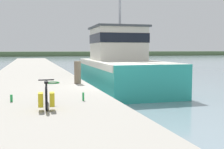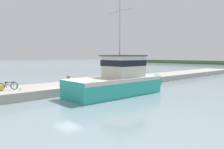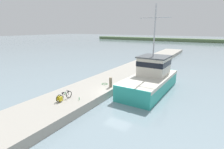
% 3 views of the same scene
% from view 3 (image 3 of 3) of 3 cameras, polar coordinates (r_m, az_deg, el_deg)
% --- Properties ---
extents(ground_plane, '(320.00, 320.00, 0.00)m').
position_cam_3_polar(ground_plane, '(17.18, 2.61, -7.97)').
color(ground_plane, gray).
extents(dock_pier, '(4.70, 80.00, 0.74)m').
position_cam_3_polar(dock_pier, '(18.76, -6.48, -4.84)').
color(dock_pier, '#A39E93').
rests_on(dock_pier, ground_plane).
extents(fishing_boat_main, '(3.89, 10.93, 9.06)m').
position_cam_3_polar(fishing_boat_main, '(19.77, 12.73, -0.95)').
color(fishing_boat_main, teal).
rests_on(fishing_boat_main, ground_plane).
extents(bicycle_touring, '(0.48, 1.70, 0.70)m').
position_cam_3_polar(bicycle_touring, '(15.39, -15.81, -7.06)').
color(bicycle_touring, black).
rests_on(bicycle_touring, dock_pier).
extents(mooring_post, '(0.31, 0.31, 1.02)m').
position_cam_3_polar(mooring_post, '(18.03, -0.45, -2.60)').
color(mooring_post, '#756651').
rests_on(mooring_post, dock_pier).
extents(hose_coil, '(0.65, 0.65, 0.04)m').
position_cam_3_polar(hose_coil, '(19.16, -2.42, -3.10)').
color(hose_coil, '#197A2D').
rests_on(hose_coil, dock_pier).
extents(water_bottle_by_bike, '(0.06, 0.06, 0.25)m').
position_cam_3_polar(water_bottle_by_bike, '(15.23, -10.67, -7.77)').
color(water_bottle_by_bike, green).
rests_on(water_bottle_by_bike, dock_pier).
extents(water_bottle_on_curb, '(0.08, 0.08, 0.21)m').
position_cam_3_polar(water_bottle_on_curb, '(16.89, -15.03, -5.82)').
color(water_bottle_on_curb, green).
rests_on(water_bottle_on_curb, dock_pier).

